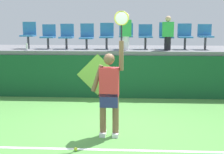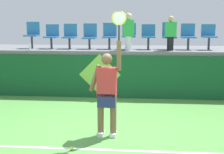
{
  "view_description": "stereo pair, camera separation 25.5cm",
  "coord_description": "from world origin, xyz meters",
  "views": [
    {
      "loc": [
        0.45,
        -6.52,
        2.32
      ],
      "look_at": [
        0.02,
        1.04,
        0.98
      ],
      "focal_mm": 50.81,
      "sensor_mm": 36.0,
      "label": 1
    },
    {
      "loc": [
        0.7,
        -6.5,
        2.32
      ],
      "look_at": [
        0.02,
        1.04,
        0.98
      ],
      "focal_mm": 50.81,
      "sensor_mm": 36.0,
      "label": 2
    }
  ],
  "objects": [
    {
      "name": "tennis_player",
      "position": [
        0.05,
        -0.35,
        0.95
      ],
      "size": [
        0.75,
        0.28,
        2.51
      ],
      "color": "white",
      "rests_on": "ground_plane"
    },
    {
      "name": "stadium_chair_8",
      "position": [
        2.2,
        3.8,
        1.88
      ],
      "size": [
        0.44,
        0.42,
        0.82
      ],
      "color": "#38383D",
      "rests_on": "spectator_platform"
    },
    {
      "name": "court_baseline_stripe",
      "position": [
        0.0,
        -1.08,
        0.0
      ],
      "size": [
        11.49,
        0.08,
        0.01
      ],
      "primitive_type": "cube",
      "color": "white",
      "rests_on": "ground_plane"
    },
    {
      "name": "wall_signage_mount",
      "position": [
        -0.51,
        2.87,
        0.0
      ],
      "size": [
        1.27,
        0.01,
        1.35
      ],
      "color": "#144C28",
      "rests_on": "ground_plane"
    },
    {
      "name": "tennis_ball",
      "position": [
        -0.51,
        -1.15,
        0.03
      ],
      "size": [
        0.07,
        0.07,
        0.07
      ],
      "primitive_type": "sphere",
      "color": "#D1E533",
      "rests_on": "ground_plane"
    },
    {
      "name": "stadium_chair_0",
      "position": [
        -2.88,
        3.8,
        1.92
      ],
      "size": [
        0.44,
        0.42,
        0.87
      ],
      "color": "#38383D",
      "rests_on": "spectator_platform"
    },
    {
      "name": "spectator_1",
      "position": [
        0.32,
        3.39,
        2.02
      ],
      "size": [
        0.34,
        0.21,
        1.14
      ],
      "color": "white",
      "rests_on": "spectator_platform"
    },
    {
      "name": "stadium_chair_1",
      "position": [
        -2.22,
        3.8,
        1.86
      ],
      "size": [
        0.44,
        0.42,
        0.79
      ],
      "color": "#38383D",
      "rests_on": "spectator_platform"
    },
    {
      "name": "stadium_chair_4",
      "position": [
        -0.31,
        3.8,
        1.89
      ],
      "size": [
        0.44,
        0.42,
        0.84
      ],
      "color": "#38383D",
      "rests_on": "spectator_platform"
    },
    {
      "name": "court_back_wall",
      "position": [
        0.0,
        2.98,
        0.65
      ],
      "size": [
        12.76,
        0.2,
        1.3
      ],
      "primitive_type": "cube",
      "color": "#144C28",
      "rests_on": "ground_plane"
    },
    {
      "name": "stadium_chair_5",
      "position": [
        0.32,
        3.8,
        1.9
      ],
      "size": [
        0.44,
        0.42,
        0.83
      ],
      "color": "#38383D",
      "rests_on": "spectator_platform"
    },
    {
      "name": "spectator_0",
      "position": [
        1.61,
        3.38,
        1.96
      ],
      "size": [
        0.34,
        0.2,
        1.05
      ],
      "color": "black",
      "rests_on": "spectator_platform"
    },
    {
      "name": "stadium_chair_9",
      "position": [
        2.84,
        3.79,
        1.89
      ],
      "size": [
        0.44,
        0.42,
        0.8
      ],
      "color": "#38383D",
      "rests_on": "spectator_platform"
    },
    {
      "name": "stadium_chair_3",
      "position": [
        -0.96,
        3.8,
        1.86
      ],
      "size": [
        0.44,
        0.42,
        0.82
      ],
      "color": "#38383D",
      "rests_on": "spectator_platform"
    },
    {
      "name": "ground_plane",
      "position": [
        0.0,
        0.0,
        0.0
      ],
      "size": [
        40.0,
        40.0,
        0.0
      ],
      "primitive_type": "plane",
      "color": "#519342"
    },
    {
      "name": "stadium_chair_6",
      "position": [
        0.95,
        3.79,
        1.88
      ],
      "size": [
        0.44,
        0.42,
        0.79
      ],
      "color": "#38383D",
      "rests_on": "spectator_platform"
    },
    {
      "name": "spectator_platform",
      "position": [
        0.0,
        4.14,
        1.36
      ],
      "size": [
        12.76,
        2.43,
        0.12
      ],
      "primitive_type": "cube",
      "color": "slate",
      "rests_on": "court_back_wall"
    },
    {
      "name": "stadium_chair_7",
      "position": [
        1.61,
        3.8,
        1.89
      ],
      "size": [
        0.44,
        0.42,
        0.86
      ],
      "color": "#38383D",
      "rests_on": "spectator_platform"
    },
    {
      "name": "water_bottle",
      "position": [
        -2.72,
        3.08,
        1.53
      ],
      "size": [
        0.07,
        0.07,
        0.21
      ],
      "primitive_type": "cylinder",
      "color": "white",
      "rests_on": "spectator_platform"
    },
    {
      "name": "stadium_chair_2",
      "position": [
        -1.62,
        3.8,
        1.87
      ],
      "size": [
        0.44,
        0.42,
        0.81
      ],
      "color": "#38383D",
      "rests_on": "spectator_platform"
    }
  ]
}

